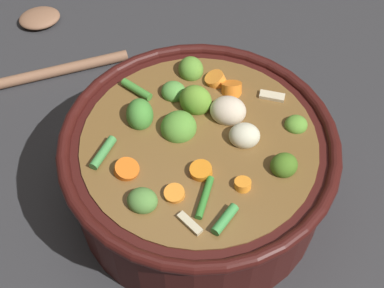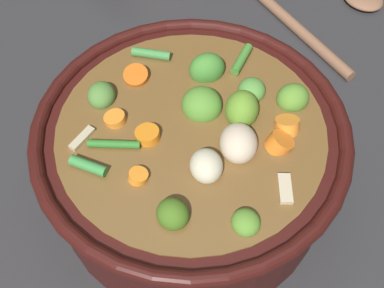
% 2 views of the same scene
% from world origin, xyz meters
% --- Properties ---
extents(ground_plane, '(1.10, 1.10, 0.00)m').
position_xyz_m(ground_plane, '(0.00, 0.00, 0.00)').
color(ground_plane, '#2D2D30').
extents(cooking_pot, '(0.32, 0.32, 0.14)m').
position_xyz_m(cooking_pot, '(0.00, -0.00, 0.06)').
color(cooking_pot, '#38110F').
rests_on(cooking_pot, ground_plane).
extents(wooden_spoon, '(0.23, 0.22, 0.02)m').
position_xyz_m(wooden_spoon, '(0.37, -0.09, 0.01)').
color(wooden_spoon, brown).
rests_on(wooden_spoon, ground_plane).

